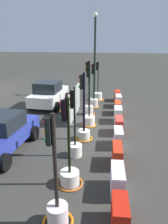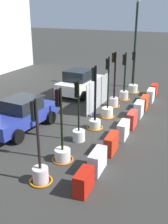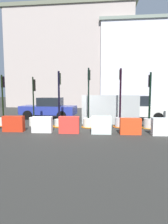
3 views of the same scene
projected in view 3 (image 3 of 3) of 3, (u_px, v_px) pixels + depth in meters
The scene contains 18 objects.
ground_plane at pixel (75, 128), 11.29m from camera, with size 120.00×120.00×0.00m, color #2E2D29.
traffic_light_1 at pixel (4, 117), 12.02m from camera, with size 0.92×0.92×3.18m.
traffic_light_2 at pixel (34, 116), 11.97m from camera, with size 0.60×0.60×3.06m.
traffic_light_3 at pixel (59, 117), 11.65m from camera, with size 0.87×0.87×3.37m.
traffic_light_4 at pixel (89, 119), 11.43m from camera, with size 0.85×0.85×3.53m.
traffic_light_5 at pixel (120, 117), 11.47m from camera, with size 0.82×0.82×3.52m.
traffic_light_6 at pixel (149, 118), 11.14m from camera, with size 0.83×0.83×3.26m.
construction_barrier_2 at pixel (14, 124), 10.24m from camera, with size 1.14×0.43×0.84m.
construction_barrier_3 at pixel (42, 125), 10.02m from camera, with size 1.07×0.45×0.84m.
construction_barrier_4 at pixel (69, 125), 9.83m from camera, with size 1.06×0.43×0.87m.
construction_barrier_5 at pixel (101, 125), 9.70m from camera, with size 1.02×0.49×0.91m.
construction_barrier_6 at pixel (130, 126), 9.57m from camera, with size 1.06×0.44×0.82m.
construction_barrier_7 at pixel (163, 127), 9.34m from camera, with size 1.12×0.47×0.86m.
car_white_van at pixel (137, 108), 14.42m from camera, with size 4.26×2.39×1.83m.
car_blue_estate at pixel (49, 108), 15.23m from camera, with size 4.48×2.33×1.67m.
building_main_facade at pixel (72, 60), 28.53m from camera, with size 17.70×8.82×13.55m.
building_corner_block at pixel (138, 68), 27.62m from camera, with size 11.22×9.65×11.17m.
site_fence_panel at pixel (110, 111), 12.33m from camera, with size 3.73×0.50×1.92m.
Camera 3 is at (1.74, -11.00, 2.16)m, focal length 30.42 mm.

